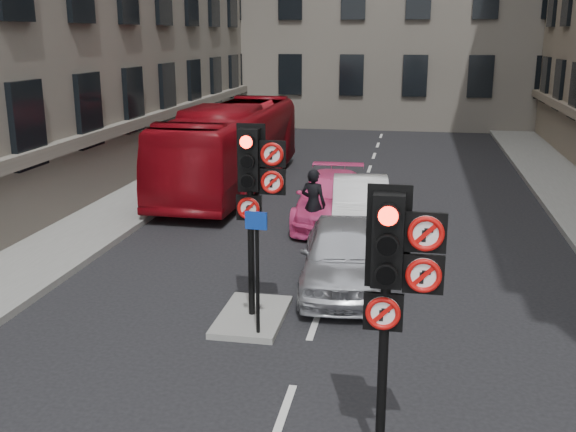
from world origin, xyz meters
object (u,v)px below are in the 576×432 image
(motorcyclist, at_px, (313,204))
(info_sign, at_px, (257,256))
(car_silver, at_px, (342,255))
(car_pink, at_px, (331,199))
(car_white, at_px, (360,205))
(signal_near, at_px, (394,271))
(signal_far, at_px, (255,180))
(bus_red, at_px, (231,147))
(motorcycle, at_px, (364,255))

(motorcyclist, height_order, info_sign, info_sign)
(car_silver, xyz_separation_m, car_pink, (-0.85, 5.08, -0.05))
(car_silver, distance_m, car_white, 4.41)
(car_silver, bearing_deg, car_white, 84.69)
(info_sign, bearing_deg, signal_near, -48.99)
(motorcyclist, distance_m, info_sign, 6.20)
(info_sign, bearing_deg, car_white, 84.87)
(signal_far, xyz_separation_m, bus_red, (-3.39, 10.78, -1.25))
(car_silver, distance_m, bus_red, 10.02)
(signal_near, height_order, bus_red, signal_near)
(car_white, distance_m, info_sign, 7.36)
(signal_far, relative_size, car_silver, 0.84)
(bus_red, bearing_deg, car_pink, -42.04)
(car_silver, height_order, info_sign, info_sign)
(car_white, xyz_separation_m, car_pink, (-0.87, 0.67, -0.03))
(signal_far, xyz_separation_m, motorcyclist, (0.28, 5.38, -1.77))
(car_pink, distance_m, bus_red, 5.45)
(car_white, bearing_deg, motorcyclist, -143.33)
(car_silver, xyz_separation_m, motorcyclist, (-1.12, 3.37, 0.21))
(car_white, xyz_separation_m, bus_red, (-4.81, 4.36, 0.74))
(signal_far, relative_size, info_sign, 1.61)
(signal_near, height_order, signal_far, signal_far)
(signal_near, relative_size, motorcyclist, 1.92)
(signal_far, height_order, car_white, signal_far)
(car_silver, bearing_deg, signal_near, -83.73)
(car_pink, bearing_deg, car_silver, -81.98)
(signal_near, xyz_separation_m, info_sign, (-2.39, 3.21, -1.03))
(car_white, distance_m, car_pink, 1.10)
(motorcycle, bearing_deg, motorcyclist, 111.70)
(signal_near, distance_m, motorcyclist, 9.80)
(car_pink, relative_size, motorcyclist, 2.50)
(car_pink, bearing_deg, signal_near, -81.02)
(car_white, bearing_deg, signal_far, -108.22)
(signal_near, bearing_deg, info_sign, 126.63)
(car_pink, bearing_deg, info_sign, -93.93)
(motorcyclist, bearing_deg, info_sign, 104.42)
(car_silver, distance_m, info_sign, 3.15)
(car_silver, height_order, car_white, car_silver)
(signal_near, relative_size, car_pink, 0.77)
(bus_red, bearing_deg, car_white, -41.05)
(motorcyclist, bearing_deg, car_silver, 123.44)
(signal_near, bearing_deg, motorcycle, 96.66)
(signal_near, xyz_separation_m, car_pink, (-2.05, 11.09, -1.91))
(car_white, height_order, motorcycle, car_white)
(signal_far, bearing_deg, motorcycle, 56.12)
(car_pink, distance_m, info_sign, 7.94)
(signal_far, distance_m, info_sign, 1.41)
(signal_near, relative_size, car_white, 0.83)
(bus_red, relative_size, info_sign, 4.68)
(car_silver, distance_m, motorcycle, 0.84)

